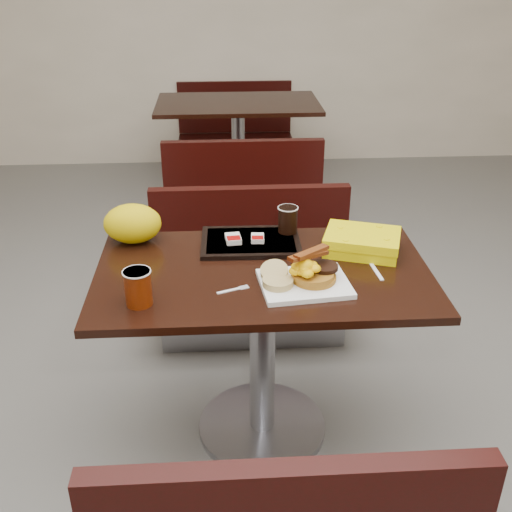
{
  "coord_description": "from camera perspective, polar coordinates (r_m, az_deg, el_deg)",
  "views": [
    {
      "loc": [
        -0.14,
        -1.91,
        1.8
      ],
      "look_at": [
        -0.03,
        -0.02,
        0.82
      ],
      "focal_mm": 42.7,
      "sensor_mm": 36.0,
      "label": 1
    }
  ],
  "objects": [
    {
      "name": "table_far",
      "position": [
        4.73,
        -1.66,
        9.8
      ],
      "size": [
        1.2,
        0.7,
        0.75
      ],
      "primitive_type": null,
      "color": "black",
      "rests_on": "floor"
    },
    {
      "name": "sausage_patty",
      "position": [
        2.1,
        6.44,
        -1.02
      ],
      "size": [
        0.11,
        0.11,
        0.01
      ],
      "primitive_type": "cylinder",
      "rotation": [
        0.0,
        0.0,
        0.16
      ],
      "color": "black",
      "rests_on": "pancake_stack"
    },
    {
      "name": "hashbrown_sleeve_right",
      "position": [
        2.36,
        0.15,
        1.68
      ],
      "size": [
        0.05,
        0.07,
        0.02
      ],
      "primitive_type": "cube",
      "rotation": [
        0.0,
        0.0,
        -0.05
      ],
      "color": "silver",
      "rests_on": "tray"
    },
    {
      "name": "hashbrown_sleeve_left",
      "position": [
        2.35,
        -2.15,
        1.63
      ],
      "size": [
        0.07,
        0.08,
        0.02
      ],
      "primitive_type": "cube",
      "rotation": [
        0.0,
        0.0,
        0.11
      ],
      "color": "silver",
      "rests_on": "tray"
    },
    {
      "name": "coffee_cup_far",
      "position": [
        2.42,
        2.99,
        3.43
      ],
      "size": [
        0.08,
        0.08,
        0.1
      ],
      "primitive_type": "cylinder",
      "rotation": [
        0.0,
        0.0,
        -0.1
      ],
      "color": "black",
      "rests_on": "tray"
    },
    {
      "name": "pancake_stack",
      "position": [
        2.09,
        5.44,
        -1.83
      ],
      "size": [
        0.15,
        0.15,
        0.03
      ],
      "primitive_type": "cylinder",
      "rotation": [
        0.0,
        0.0,
        0.01
      ],
      "color": "#A8631C",
      "rests_on": "platter"
    },
    {
      "name": "fork",
      "position": [
        2.06,
        -2.6,
        -3.28
      ],
      "size": [
        0.11,
        0.06,
        0.0
      ],
      "primitive_type": null,
      "rotation": [
        0.0,
        0.0,
        0.36
      ],
      "color": "white",
      "rests_on": "table_near"
    },
    {
      "name": "tray",
      "position": [
        2.37,
        -0.51,
        1.33
      ],
      "size": [
        0.39,
        0.28,
        0.02
      ],
      "primitive_type": "cube",
      "rotation": [
        0.0,
        0.0,
        -0.02
      ],
      "color": "black",
      "rests_on": "table_near"
    },
    {
      "name": "paper_bag",
      "position": [
        2.41,
        -11.49,
        3.0
      ],
      "size": [
        0.23,
        0.17,
        0.15
      ],
      "primitive_type": "ellipsoid",
      "rotation": [
        0.0,
        0.0,
        0.03
      ],
      "color": "#D9B007",
      "rests_on": "table_near"
    },
    {
      "name": "table_near",
      "position": [
        2.39,
        0.61,
        -9.25
      ],
      "size": [
        1.2,
        0.7,
        0.75
      ],
      "primitive_type": null,
      "color": "black",
      "rests_on": "floor"
    },
    {
      "name": "floor",
      "position": [
        2.63,
        0.56,
        -15.84
      ],
      "size": [
        6.0,
        7.0,
        0.01
      ],
      "primitive_type": "cube",
      "color": "slate",
      "rests_on": "ground"
    },
    {
      "name": "bench_far_n",
      "position": [
        5.41,
        -1.93,
        11.87
      ],
      "size": [
        1.0,
        0.46,
        0.72
      ],
      "primitive_type": null,
      "color": "black",
      "rests_on": "floor"
    },
    {
      "name": "muffin_bottom",
      "position": [
        2.05,
        2.06,
        -2.45
      ],
      "size": [
        0.11,
        0.11,
        0.02
      ],
      "primitive_type": "cylinder",
      "rotation": [
        0.0,
        0.0,
        0.07
      ],
      "color": "tan",
      "rests_on": "platter"
    },
    {
      "name": "bench_near_n",
      "position": [
        2.98,
        -0.35,
        -1.48
      ],
      "size": [
        1.0,
        0.46,
        0.72
      ],
      "primitive_type": null,
      "color": "black",
      "rests_on": "floor"
    },
    {
      "name": "scrambled_eggs",
      "position": [
        2.05,
        4.64,
        -1.1
      ],
      "size": [
        0.11,
        0.1,
        0.05
      ],
      "primitive_type": "ellipsoid",
      "rotation": [
        0.0,
        0.0,
        -0.1
      ],
      "color": "#FFDB05",
      "rests_on": "pancake_stack"
    },
    {
      "name": "muffin_top",
      "position": [
        2.09,
        1.73,
        -1.46
      ],
      "size": [
        0.12,
        0.12,
        0.06
      ],
      "primitive_type": "cylinder",
      "rotation": [
        0.38,
        0.0,
        -0.24
      ],
      "color": "tan",
      "rests_on": "platter"
    },
    {
      "name": "coffee_cup_near",
      "position": [
        1.99,
        -10.99,
        -2.93
      ],
      "size": [
        0.09,
        0.09,
        0.12
      ],
      "primitive_type": "cylinder",
      "rotation": [
        0.0,
        0.0,
        -0.09
      ],
      "color": "maroon",
      "rests_on": "table_near"
    },
    {
      "name": "bench_near_s",
      "position": [
        1.88,
        2.24,
        -22.37
      ],
      "size": [
        1.0,
        0.46,
        0.72
      ],
      "primitive_type": null,
      "color": "black",
      "rests_on": "floor"
    },
    {
      "name": "bench_far_s",
      "position": [
        4.08,
        -1.3,
        6.65
      ],
      "size": [
        1.0,
        0.46,
        0.72
      ],
      "primitive_type": null,
      "color": "black",
      "rests_on": "floor"
    },
    {
      "name": "condiment_ketchup",
      "position": [
        2.21,
        1.46,
        -0.88
      ],
      "size": [
        0.04,
        0.04,
        0.01
      ],
      "primitive_type": "cube",
      "rotation": [
        0.0,
        0.0,
        0.28
      ],
      "color": "#8C0504",
      "rests_on": "table_near"
    },
    {
      "name": "knife",
      "position": [
        2.23,
        11.07,
        -1.22
      ],
      "size": [
        0.03,
        0.16,
        0.0
      ],
      "primitive_type": "cube",
      "rotation": [
        0.0,
        0.0,
        -1.49
      ],
      "color": "white",
      "rests_on": "table_near"
    },
    {
      "name": "platter",
      "position": [
        2.09,
        4.57,
        -2.6
      ],
      "size": [
        0.32,
        0.26,
        0.02
      ],
      "primitive_type": "cube",
      "rotation": [
        0.0,
        0.0,
        0.11
      ],
      "color": "white",
      "rests_on": "table_near"
    },
    {
      "name": "clamshell",
      "position": [
        2.34,
        9.9,
        1.29
      ],
      "size": [
        0.33,
        0.28,
        0.07
      ],
      "primitive_type": "cube",
      "rotation": [
        0.0,
        0.0,
        -0.32
      ],
      "color": "#E3CF03",
      "rests_on": "table_near"
    },
    {
      "name": "bacon_strips",
      "position": [
        2.06,
        4.93,
        0.13
      ],
      "size": [
        0.18,
        0.16,
        0.01
      ],
      "primitive_type": null,
      "rotation": [
        0.0,
        0.0,
        0.64
      ],
      "color": "#441204",
      "rests_on": "scrambled_eggs"
    }
  ]
}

